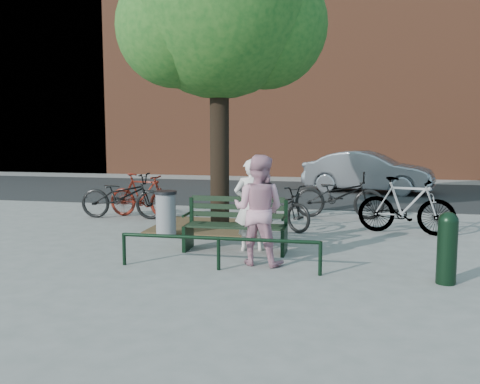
% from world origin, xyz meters
% --- Properties ---
extents(ground, '(90.00, 90.00, 0.00)m').
position_xyz_m(ground, '(0.00, 0.00, 0.00)').
color(ground, gray).
rests_on(ground, ground).
extents(dirt_pit, '(2.40, 2.00, 0.02)m').
position_xyz_m(dirt_pit, '(-1.00, 2.20, 0.01)').
color(dirt_pit, brown).
rests_on(dirt_pit, ground).
extents(road, '(40.00, 7.00, 0.01)m').
position_xyz_m(road, '(0.00, 8.50, 0.01)').
color(road, black).
rests_on(road, ground).
extents(townhouse_row, '(45.00, 4.00, 14.00)m').
position_xyz_m(townhouse_row, '(0.17, 16.00, 6.25)').
color(townhouse_row, brown).
rests_on(townhouse_row, ground).
extents(park_bench, '(1.74, 0.54, 0.97)m').
position_xyz_m(park_bench, '(-0.00, 0.08, 0.48)').
color(park_bench, black).
rests_on(park_bench, ground).
extents(guard_railing, '(3.06, 0.06, 0.51)m').
position_xyz_m(guard_railing, '(0.00, -1.20, 0.40)').
color(guard_railing, black).
rests_on(guard_railing, ground).
extents(street_tree, '(4.20, 3.80, 6.50)m').
position_xyz_m(street_tree, '(-0.75, 2.20, 4.42)').
color(street_tree, black).
rests_on(street_tree, ground).
extents(person_left, '(0.65, 0.51, 1.59)m').
position_xyz_m(person_left, '(0.25, 0.15, 0.79)').
color(person_left, silver).
rests_on(person_left, ground).
extents(person_right, '(0.93, 0.79, 1.70)m').
position_xyz_m(person_right, '(0.52, -0.72, 0.85)').
color(person_right, '#C08495').
rests_on(person_right, ground).
extents(bollard, '(0.27, 0.27, 0.99)m').
position_xyz_m(bollard, '(3.20, -1.27, 0.53)').
color(bollard, black).
rests_on(bollard, ground).
extents(litter_bin, '(0.43, 0.43, 0.88)m').
position_xyz_m(litter_bin, '(-1.62, 1.08, 0.45)').
color(litter_bin, gray).
rests_on(litter_bin, ground).
extents(bicycle_a, '(2.05, 0.79, 1.06)m').
position_xyz_m(bicycle_a, '(-3.27, 2.78, 0.53)').
color(bicycle_a, black).
rests_on(bicycle_a, ground).
extents(bicycle_b, '(1.78, 0.69, 1.04)m').
position_xyz_m(bicycle_b, '(-2.89, 3.06, 0.52)').
color(bicycle_b, '#5A150C').
rests_on(bicycle_b, ground).
extents(bicycle_c, '(1.82, 1.56, 0.94)m').
position_xyz_m(bicycle_c, '(0.44, 2.20, 0.47)').
color(bicycle_c, black).
rests_on(bicycle_c, ground).
extents(bicycle_d, '(1.96, 0.92, 1.13)m').
position_xyz_m(bicycle_d, '(3.01, 2.20, 0.57)').
color(bicycle_d, gray).
rests_on(bicycle_d, ground).
extents(bicycle_e, '(2.09, 0.80, 1.08)m').
position_xyz_m(bicycle_e, '(1.68, 3.82, 0.54)').
color(bicycle_e, black).
rests_on(bicycle_e, ground).
extents(parked_car, '(4.30, 2.31, 1.35)m').
position_xyz_m(parked_car, '(2.51, 9.03, 0.67)').
color(parked_car, gray).
rests_on(parked_car, ground).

